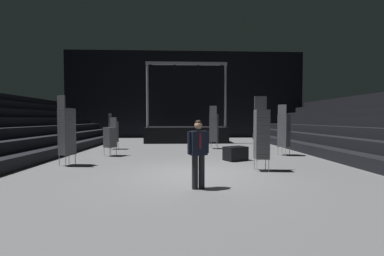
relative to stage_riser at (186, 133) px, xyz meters
name	(u,v)px	position (x,y,z in m)	size (l,w,h in m)	color
ground_plane	(192,175)	(0.00, -10.94, -0.69)	(22.00, 30.00, 0.10)	slate
arena_end_wall	(186,95)	(0.00, 4.06, 3.36)	(22.00, 0.30, 8.00)	black
stage_riser	(186,133)	(0.00, 0.00, 0.00)	(5.98, 3.46, 5.71)	black
man_with_tie	(198,150)	(0.09, -12.59, 0.31)	(0.56, 0.36, 1.68)	black
chair_stack_front_left	(67,131)	(-4.54, -9.45, 0.64)	(0.61, 0.61, 2.56)	#B2B5BA
chair_stack_front_right	(214,127)	(1.52, -4.56, 0.59)	(0.57, 0.57, 2.48)	#B2B5BA
chair_stack_mid_left	(284,130)	(4.50, -7.26, 0.55)	(0.62, 0.62, 2.39)	#B2B5BA
chair_stack_mid_right	(113,131)	(-4.23, -4.56, 0.38)	(0.46, 0.46, 2.05)	#B2B5BA
chair_stack_mid_centre	(262,133)	(2.31, -10.62, 0.59)	(0.47, 0.47, 2.48)	#B2B5BA
chair_stack_rear_left	(110,137)	(-3.65, -7.14, 0.26)	(0.61, 0.61, 1.79)	#B2B5BA
equipment_road_case	(235,153)	(1.91, -8.57, -0.36)	(0.90, 0.60, 0.57)	black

